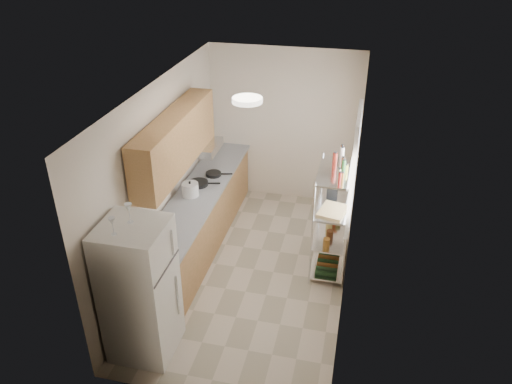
% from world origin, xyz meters
% --- Properties ---
extents(room, '(2.52, 4.42, 2.62)m').
position_xyz_m(room, '(0.00, 0.00, 1.30)').
color(room, '#BCAD99').
rests_on(room, ground).
extents(counter_run, '(0.63, 3.51, 0.90)m').
position_xyz_m(counter_run, '(-0.92, 0.44, 0.45)').
color(counter_run, '#B67D4D').
rests_on(counter_run, ground).
extents(upper_cabinets, '(0.33, 2.20, 0.72)m').
position_xyz_m(upper_cabinets, '(-1.05, 0.10, 1.81)').
color(upper_cabinets, '#B67D4D').
rests_on(upper_cabinets, room).
extents(range_hood, '(0.50, 0.60, 0.12)m').
position_xyz_m(range_hood, '(-1.00, 0.90, 1.39)').
color(range_hood, '#B7BABC').
rests_on(range_hood, room).
extents(window, '(0.06, 1.00, 1.46)m').
position_xyz_m(window, '(1.23, 0.35, 1.55)').
color(window, white).
rests_on(window, room).
extents(bakers_rack, '(0.45, 0.90, 1.73)m').
position_xyz_m(bakers_rack, '(1.00, 0.30, 1.11)').
color(bakers_rack, silver).
rests_on(bakers_rack, ground).
extents(ceiling_dome, '(0.34, 0.34, 0.05)m').
position_xyz_m(ceiling_dome, '(0.00, -0.30, 2.57)').
color(ceiling_dome, white).
rests_on(ceiling_dome, room).
extents(refrigerator, '(0.68, 0.68, 1.65)m').
position_xyz_m(refrigerator, '(-0.87, -1.66, 0.82)').
color(refrigerator, silver).
rests_on(refrigerator, ground).
extents(wine_glass_a, '(0.08, 0.08, 0.22)m').
position_xyz_m(wine_glass_a, '(-0.90, -1.59, 1.75)').
color(wine_glass_a, silver).
rests_on(wine_glass_a, refrigerator).
extents(wine_glass_b, '(0.07, 0.07, 0.19)m').
position_xyz_m(wine_glass_b, '(-0.96, -1.83, 1.74)').
color(wine_glass_b, silver).
rests_on(wine_glass_b, refrigerator).
extents(rice_cooker, '(0.23, 0.23, 0.19)m').
position_xyz_m(rice_cooker, '(-0.99, 0.31, 0.99)').
color(rice_cooker, white).
rests_on(rice_cooker, counter_run).
extents(frying_pan_large, '(0.35, 0.35, 0.05)m').
position_xyz_m(frying_pan_large, '(-0.98, 0.63, 0.93)').
color(frying_pan_large, black).
rests_on(frying_pan_large, counter_run).
extents(frying_pan_small, '(0.28, 0.28, 0.05)m').
position_xyz_m(frying_pan_small, '(-0.86, 0.97, 0.92)').
color(frying_pan_small, black).
rests_on(frying_pan_small, counter_run).
extents(cutting_board, '(0.41, 0.48, 0.03)m').
position_xyz_m(cutting_board, '(1.02, 0.13, 1.03)').
color(cutting_board, tan).
rests_on(cutting_board, bakers_rack).
extents(espresso_machine, '(0.16, 0.23, 0.26)m').
position_xyz_m(espresso_machine, '(0.96, 0.61, 1.14)').
color(espresso_machine, black).
rests_on(espresso_machine, bakers_rack).
extents(storage_bag, '(0.12, 0.15, 0.16)m').
position_xyz_m(storage_bag, '(1.02, 0.63, 0.64)').
color(storage_bag, '#933512').
rests_on(storage_bag, bakers_rack).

